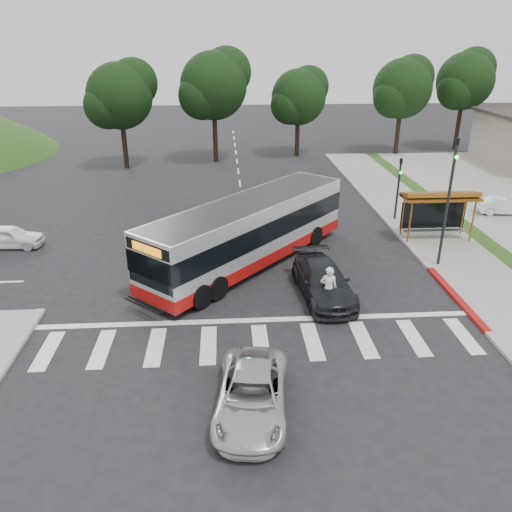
{
  "coord_description": "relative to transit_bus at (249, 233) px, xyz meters",
  "views": [
    {
      "loc": [
        -1.22,
        -21.12,
        10.72
      ],
      "look_at": [
        0.12,
        -0.31,
        1.6
      ],
      "focal_mm": 35.0,
      "sensor_mm": 36.0,
      "label": 1
    }
  ],
  "objects": [
    {
      "name": "bus_shelter",
      "position": [
        10.84,
        2.7,
        0.67
      ],
      "size": [
        4.2,
        1.6,
        2.86
      ],
      "color": "#915618",
      "rests_on": "sidewalk_east"
    },
    {
      "name": "tree_ne_a",
      "position": [
        16.12,
        25.66,
        4.71
      ],
      "size": [
        6.16,
        5.74,
        9.3
      ],
      "color": "black",
      "rests_on": "parking_lot"
    },
    {
      "name": "curb_east_red",
      "position": [
        9.04,
        -4.41,
        -1.6
      ],
      "size": [
        0.32,
        6.0,
        0.15
      ],
      "primitive_type": "cube",
      "color": "maroon",
      "rests_on": "ground"
    },
    {
      "name": "west_car_white",
      "position": [
        -13.18,
        3.09,
        -1.07
      ],
      "size": [
        3.67,
        1.64,
        1.23
      ],
      "primitive_type": "imported",
      "rotation": [
        0.0,
        0.0,
        1.52
      ],
      "color": "white",
      "rests_on": "ground"
    },
    {
      "name": "silver_suv_south",
      "position": [
        -0.51,
        -11.18,
        -1.03
      ],
      "size": [
        2.7,
        4.87,
        1.29
      ],
      "primitive_type": "imported",
      "rotation": [
        0.0,
        0.0,
        -0.12
      ],
      "color": "#B6B9BB",
      "rests_on": "ground"
    },
    {
      "name": "curb_east",
      "position": [
        9.04,
        5.59,
        -1.6
      ],
      "size": [
        0.3,
        40.0,
        0.15
      ],
      "primitive_type": "cube",
      "color": "#9E9991",
      "rests_on": "ground"
    },
    {
      "name": "transit_bus",
      "position": [
        0.0,
        0.0,
        0.0
      ],
      "size": [
        10.81,
        11.53,
        3.36
      ],
      "primitive_type": null,
      "rotation": [
        0.0,
        0.0,
        -0.74
      ],
      "color": "silver",
      "rests_on": "ground"
    },
    {
      "name": "dark_sedan",
      "position": [
        3.12,
        -3.77,
        -0.94
      ],
      "size": [
        2.54,
        5.29,
        1.49
      ],
      "primitive_type": "imported",
      "rotation": [
        0.0,
        0.0,
        0.09
      ],
      "color": "black",
      "rests_on": "ground"
    },
    {
      "name": "tree_north_a",
      "position": [
        -1.88,
        23.66,
        5.24
      ],
      "size": [
        6.6,
        6.15,
        10.17
      ],
      "color": "black",
      "rests_on": "ground"
    },
    {
      "name": "sidewalk_east",
      "position": [
        11.04,
        5.59,
        -1.62
      ],
      "size": [
        4.0,
        40.0,
        0.12
      ],
      "primitive_type": "cube",
      "color": "gray",
      "rests_on": "ground"
    },
    {
      "name": "tree_north_b",
      "position": [
        6.11,
        25.65,
        3.98
      ],
      "size": [
        5.72,
        5.33,
        8.43
      ],
      "color": "black",
      "rests_on": "ground"
    },
    {
      "name": "pedestrian",
      "position": [
        3.11,
        -4.91,
        -0.69
      ],
      "size": [
        0.79,
        0.59,
        1.97
      ],
      "primitive_type": "imported",
      "rotation": [
        0.0,
        0.0,
        2.96
      ],
      "color": "white",
      "rests_on": "ground"
    },
    {
      "name": "parked_car_1",
      "position": [
        17.08,
        6.62,
        -1.02
      ],
      "size": [
        3.5,
        1.6,
        1.11
      ],
      "primitive_type": "imported",
      "rotation": [
        0.0,
        0.0,
        1.44
      ],
      "color": "white",
      "rests_on": "parking_lot"
    },
    {
      "name": "tree_ne_b",
      "position": [
        23.12,
        27.66,
        5.24
      ],
      "size": [
        6.16,
        5.74,
        10.02
      ],
      "color": "black",
      "rests_on": "ground"
    },
    {
      "name": "traffic_signal_ne_tall",
      "position": [
        9.64,
        -0.91,
        2.2
      ],
      "size": [
        0.18,
        0.37,
        6.5
      ],
      "color": "black",
      "rests_on": "ground"
    },
    {
      "name": "ground",
      "position": [
        0.04,
        -2.41,
        -1.68
      ],
      "size": [
        140.0,
        140.0,
        0.0
      ],
      "primitive_type": "plane",
      "color": "black",
      "rests_on": "ground"
    },
    {
      "name": "traffic_signal_ne_short",
      "position": [
        9.64,
        6.08,
        0.8
      ],
      "size": [
        0.18,
        0.37,
        4.0
      ],
      "color": "black",
      "rests_on": "ground"
    },
    {
      "name": "crosswalk_ladder",
      "position": [
        0.04,
        -7.41,
        -1.67
      ],
      "size": [
        18.0,
        2.6,
        0.01
      ],
      "primitive_type": "cube",
      "color": "silver",
      "rests_on": "ground"
    },
    {
      "name": "tree_north_c",
      "position": [
        -9.88,
        21.66,
        4.61
      ],
      "size": [
        6.16,
        5.74,
        9.3
      ],
      "color": "black",
      "rests_on": "ground"
    }
  ]
}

